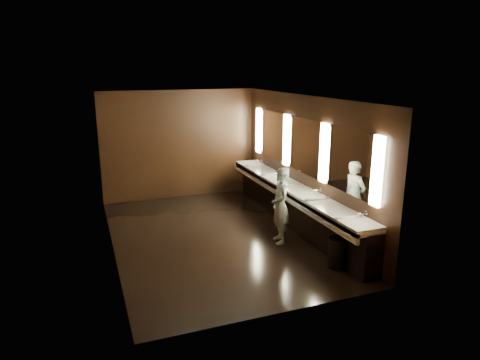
% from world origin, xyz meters
% --- Properties ---
extents(floor, '(6.00, 6.00, 0.00)m').
position_xyz_m(floor, '(0.00, 0.00, 0.00)').
color(floor, black).
rests_on(floor, ground).
extents(ceiling, '(4.00, 6.00, 0.02)m').
position_xyz_m(ceiling, '(0.00, 0.00, 2.80)').
color(ceiling, '#2D2D2B').
rests_on(ceiling, wall_back).
extents(wall_back, '(4.00, 0.02, 2.80)m').
position_xyz_m(wall_back, '(0.00, 3.00, 1.40)').
color(wall_back, black).
rests_on(wall_back, floor).
extents(wall_front, '(4.00, 0.02, 2.80)m').
position_xyz_m(wall_front, '(0.00, -3.00, 1.40)').
color(wall_front, black).
rests_on(wall_front, floor).
extents(wall_left, '(0.02, 6.00, 2.80)m').
position_xyz_m(wall_left, '(-2.00, 0.00, 1.40)').
color(wall_left, black).
rests_on(wall_left, floor).
extents(wall_right, '(0.02, 6.00, 2.80)m').
position_xyz_m(wall_right, '(2.00, 0.00, 1.40)').
color(wall_right, black).
rests_on(wall_right, floor).
extents(sink_counter, '(0.55, 5.40, 1.01)m').
position_xyz_m(sink_counter, '(1.79, 0.00, 0.50)').
color(sink_counter, black).
rests_on(sink_counter, floor).
extents(mirror_band, '(0.06, 5.03, 1.15)m').
position_xyz_m(mirror_band, '(1.98, -0.00, 1.75)').
color(mirror_band, '#FAF6CB').
rests_on(mirror_band, wall_right).
extents(person, '(0.45, 0.60, 1.50)m').
position_xyz_m(person, '(1.12, -0.70, 0.75)').
color(person, '#8ECED4').
rests_on(person, floor).
extents(trash_bin, '(0.35, 0.35, 0.53)m').
position_xyz_m(trash_bin, '(1.58, -2.05, 0.27)').
color(trash_bin, black).
rests_on(trash_bin, floor).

